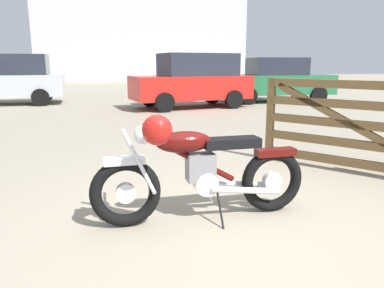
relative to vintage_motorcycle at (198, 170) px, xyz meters
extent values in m
plane|color=gray|center=(0.25, -0.30, -0.49)|extent=(80.00, 80.00, 0.00)
torus|color=black|center=(-0.66, 0.06, -0.17)|extent=(0.64, 0.14, 0.64)
cylinder|color=silver|center=(-0.66, 0.06, -0.17)|extent=(0.18, 0.09, 0.18)
torus|color=black|center=(0.77, -0.01, -0.17)|extent=(0.64, 0.14, 0.64)
cylinder|color=silver|center=(0.77, -0.01, -0.17)|extent=(0.18, 0.09, 0.18)
cube|color=silver|center=(-0.66, 0.06, 0.13)|extent=(0.37, 0.15, 0.06)
cube|color=#4C0C0A|center=(0.79, -0.01, 0.12)|extent=(0.41, 0.15, 0.07)
cylinder|color=silver|center=(-0.54, -0.02, 0.11)|extent=(0.29, 0.05, 0.58)
cylinder|color=silver|center=(-0.53, 0.13, 0.11)|extent=(0.29, 0.05, 0.58)
sphere|color=silver|center=(-0.49, 0.05, 0.35)|extent=(0.17, 0.17, 0.17)
cylinder|color=silver|center=(-0.41, 0.05, 0.42)|extent=(0.06, 0.62, 0.03)
sphere|color=#B21914|center=(-0.43, -0.25, 0.44)|extent=(0.25, 0.25, 0.25)
cylinder|color=#4C0C0A|center=(-0.01, 0.03, 0.09)|extent=(0.76, 0.09, 0.47)
ellipsoid|color=#4C0C0A|center=(-0.12, 0.03, 0.27)|extent=(0.53, 0.25, 0.20)
cube|color=black|center=(0.33, 0.01, 0.24)|extent=(0.55, 0.23, 0.09)
cube|color=slate|center=(0.04, 0.02, 0.02)|extent=(0.27, 0.19, 0.26)
cylinder|color=silver|center=(0.08, 0.02, -0.13)|extent=(0.23, 0.21, 0.22)
cylinder|color=silver|center=(0.45, -0.10, -0.21)|extent=(0.70, 0.09, 0.14)
cylinder|color=silver|center=(0.46, 0.10, -0.21)|extent=(0.70, 0.09, 0.14)
cylinder|color=black|center=(0.17, -0.15, -0.33)|extent=(0.03, 0.24, 0.33)
cube|color=brown|center=(1.75, 1.81, 0.16)|extent=(0.12, 0.13, 1.20)
cube|color=brown|center=(2.44, 0.83, -0.34)|extent=(1.45, 2.00, 0.11)
cube|color=brown|center=(2.44, 0.83, -0.08)|extent=(1.45, 2.00, 0.11)
cube|color=brown|center=(2.44, 0.83, 0.18)|extent=(1.45, 2.00, 0.11)
cube|color=brown|center=(2.44, 0.83, 0.44)|extent=(1.45, 2.00, 0.11)
cube|color=brown|center=(2.44, 0.83, 0.70)|extent=(1.45, 2.00, 0.11)
cube|color=brown|center=(2.44, 0.83, 0.16)|extent=(1.34, 1.84, 1.08)
cylinder|color=black|center=(1.44, 7.72, -0.19)|extent=(0.62, 0.25, 0.60)
cylinder|color=black|center=(1.28, 9.35, -0.19)|extent=(0.62, 0.25, 0.60)
cylinder|color=black|center=(3.83, 7.97, -0.19)|extent=(0.62, 0.25, 0.60)
cylinder|color=black|center=(3.66, 9.60, -0.19)|extent=(0.62, 0.25, 0.60)
cube|color=red|center=(2.55, 8.66, 0.19)|extent=(4.05, 2.03, 0.76)
cube|color=#232833|center=(2.80, 8.68, 0.93)|extent=(2.54, 1.76, 0.72)
cylinder|color=black|center=(-2.33, 10.64, -0.19)|extent=(0.60, 0.20, 0.60)
cylinder|color=black|center=(-2.29, 12.28, -0.19)|extent=(0.60, 0.20, 0.60)
cube|color=#ADB2BC|center=(-3.51, 11.48, 0.19)|extent=(3.93, 1.72, 0.76)
cube|color=#232833|center=(-3.26, 11.48, 0.93)|extent=(2.43, 1.57, 0.72)
cylinder|color=black|center=(4.80, 8.88, -0.18)|extent=(0.64, 0.28, 0.62)
cylinder|color=black|center=(5.03, 10.59, -0.18)|extent=(0.64, 0.28, 0.62)
cylinder|color=black|center=(7.48, 8.52, -0.18)|extent=(0.64, 0.28, 0.62)
cylinder|color=black|center=(7.71, 10.22, -0.18)|extent=(0.64, 0.28, 0.62)
cube|color=#23663D|center=(6.26, 9.55, 0.18)|extent=(4.39, 2.27, 0.72)
cube|color=#232833|center=(6.26, 9.55, 0.86)|extent=(2.19, 1.81, 0.64)
cube|color=#B2B2B7|center=(4.63, 31.57, 3.77)|extent=(17.82, 9.81, 8.52)
camera|label=1|loc=(-1.00, -3.08, 0.97)|focal=34.03mm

